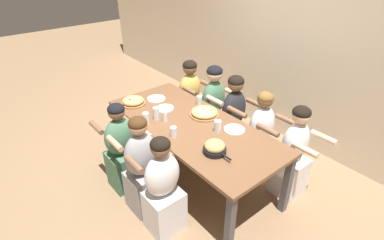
{
  "coord_description": "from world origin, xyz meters",
  "views": [
    {
      "loc": [
        2.25,
        -1.84,
        2.55
      ],
      "look_at": [
        0.0,
        0.0,
        0.84
      ],
      "focal_mm": 28.0,
      "sensor_mm": 36.0,
      "label": 1
    }
  ],
  "objects_px": {
    "pizza_board_second": "(133,101)",
    "diner_far_right": "(293,156)",
    "diner_near_midright": "(163,190)",
    "pizza_board_main": "(204,113)",
    "diner_near_midleft": "(122,151)",
    "diner_far_left": "(190,99)",
    "drinking_glass_b": "(174,132)",
    "empty_plate_a": "(234,129)",
    "drinking_glass_c": "(146,119)",
    "empty_plate_b": "(156,99)",
    "drinking_glass_d": "(156,114)",
    "drinking_glass_f": "(218,127)",
    "diner_far_center": "(233,121)",
    "skillet_bowl": "(215,148)",
    "diner_far_midleft": "(213,110)",
    "drinking_glass_a": "(165,117)",
    "drinking_glass_e": "(199,100)",
    "empty_plate_c": "(165,108)",
    "diner_far_midright": "(260,139)",
    "diner_near_center": "(142,169)"
  },
  "relations": [
    {
      "from": "pizza_board_second",
      "to": "diner_far_right",
      "type": "distance_m",
      "value": 2.04
    },
    {
      "from": "diner_near_midright",
      "to": "pizza_board_main",
      "type": "bearing_deg",
      "value": 26.99
    },
    {
      "from": "diner_near_midleft",
      "to": "diner_far_left",
      "type": "distance_m",
      "value": 1.5
    },
    {
      "from": "drinking_glass_b",
      "to": "empty_plate_a",
      "type": "bearing_deg",
      "value": 62.02
    },
    {
      "from": "drinking_glass_c",
      "to": "empty_plate_b",
      "type": "bearing_deg",
      "value": 136.27
    },
    {
      "from": "pizza_board_second",
      "to": "drinking_glass_d",
      "type": "height_order",
      "value": "drinking_glass_d"
    },
    {
      "from": "drinking_glass_f",
      "to": "diner_near_midright",
      "type": "relative_size",
      "value": 0.12
    },
    {
      "from": "diner_far_center",
      "to": "diner_near_midright",
      "type": "bearing_deg",
      "value": 17.05
    },
    {
      "from": "skillet_bowl",
      "to": "diner_far_midleft",
      "type": "height_order",
      "value": "diner_far_midleft"
    },
    {
      "from": "pizza_board_second",
      "to": "diner_far_left",
      "type": "relative_size",
      "value": 0.27
    },
    {
      "from": "diner_far_center",
      "to": "diner_near_midleft",
      "type": "height_order",
      "value": "diner_far_center"
    },
    {
      "from": "pizza_board_main",
      "to": "diner_far_center",
      "type": "distance_m",
      "value": 0.54
    },
    {
      "from": "empty_plate_a",
      "to": "drinking_glass_b",
      "type": "distance_m",
      "value": 0.68
    },
    {
      "from": "drinking_glass_b",
      "to": "diner_far_left",
      "type": "xyz_separation_m",
      "value": [
        -0.99,
        1.02,
        -0.31
      ]
    },
    {
      "from": "drinking_glass_c",
      "to": "drinking_glass_f",
      "type": "bearing_deg",
      "value": 38.68
    },
    {
      "from": "diner_far_center",
      "to": "diner_far_midleft",
      "type": "distance_m",
      "value": 0.38
    },
    {
      "from": "empty_plate_a",
      "to": "empty_plate_b",
      "type": "height_order",
      "value": "same"
    },
    {
      "from": "drinking_glass_a",
      "to": "diner_far_center",
      "type": "bearing_deg",
      "value": 75.41
    },
    {
      "from": "empty_plate_a",
      "to": "diner_far_left",
      "type": "xyz_separation_m",
      "value": [
        -1.31,
        0.43,
        -0.26
      ]
    },
    {
      "from": "empty_plate_b",
      "to": "diner_far_right",
      "type": "height_order",
      "value": "diner_far_right"
    },
    {
      "from": "pizza_board_second",
      "to": "drinking_glass_e",
      "type": "bearing_deg",
      "value": 50.67
    },
    {
      "from": "diner_far_right",
      "to": "diner_far_midleft",
      "type": "distance_m",
      "value": 1.3
    },
    {
      "from": "pizza_board_main",
      "to": "drinking_glass_a",
      "type": "bearing_deg",
      "value": -112.89
    },
    {
      "from": "pizza_board_main",
      "to": "drinking_glass_d",
      "type": "distance_m",
      "value": 0.57
    },
    {
      "from": "pizza_board_main",
      "to": "diner_near_midleft",
      "type": "distance_m",
      "value": 1.06
    },
    {
      "from": "drinking_glass_d",
      "to": "diner_far_left",
      "type": "xyz_separation_m",
      "value": [
        -0.56,
        0.95,
        -0.32
      ]
    },
    {
      "from": "drinking_glass_d",
      "to": "diner_far_midleft",
      "type": "xyz_separation_m",
      "value": [
        -0.04,
        0.95,
        -0.29
      ]
    },
    {
      "from": "diner_far_midleft",
      "to": "diner_near_midleft",
      "type": "height_order",
      "value": "diner_far_midleft"
    },
    {
      "from": "drinking_glass_a",
      "to": "skillet_bowl",
      "type": "bearing_deg",
      "value": 2.04
    },
    {
      "from": "diner_far_midleft",
      "to": "drinking_glass_a",
      "type": "bearing_deg",
      "value": 9.18
    },
    {
      "from": "drinking_glass_f",
      "to": "diner_near_midleft",
      "type": "xyz_separation_m",
      "value": [
        -0.71,
        -0.82,
        -0.34
      ]
    },
    {
      "from": "drinking_glass_d",
      "to": "diner_near_midright",
      "type": "relative_size",
      "value": 0.13
    },
    {
      "from": "drinking_glass_b",
      "to": "diner_far_left",
      "type": "height_order",
      "value": "diner_far_left"
    },
    {
      "from": "drinking_glass_d",
      "to": "diner_far_center",
      "type": "distance_m",
      "value": 1.06
    },
    {
      "from": "drinking_glass_f",
      "to": "diner_near_midright",
      "type": "distance_m",
      "value": 0.9
    },
    {
      "from": "empty_plate_c",
      "to": "diner_far_center",
      "type": "relative_size",
      "value": 0.19
    },
    {
      "from": "pizza_board_second",
      "to": "drinking_glass_b",
      "type": "xyz_separation_m",
      "value": [
        0.94,
        -0.05,
        0.02
      ]
    },
    {
      "from": "pizza_board_main",
      "to": "drinking_glass_e",
      "type": "xyz_separation_m",
      "value": [
        -0.26,
        0.14,
        0.02
      ]
    },
    {
      "from": "drinking_glass_e",
      "to": "drinking_glass_f",
      "type": "bearing_deg",
      "value": -23.34
    },
    {
      "from": "diner_far_right",
      "to": "diner_far_midleft",
      "type": "bearing_deg",
      "value": -90.0
    },
    {
      "from": "diner_near_midright",
      "to": "drinking_glass_b",
      "type": "bearing_deg",
      "value": 41.22
    },
    {
      "from": "empty_plate_c",
      "to": "drinking_glass_f",
      "type": "xyz_separation_m",
      "value": [
        0.79,
        0.14,
        0.05
      ]
    },
    {
      "from": "pizza_board_second",
      "to": "drinking_glass_c",
      "type": "relative_size",
      "value": 2.35
    },
    {
      "from": "skillet_bowl",
      "to": "diner_far_left",
      "type": "xyz_separation_m",
      "value": [
        -1.47,
        0.88,
        -0.32
      ]
    },
    {
      "from": "empty_plate_c",
      "to": "diner_far_right",
      "type": "bearing_deg",
      "value": 27.69
    },
    {
      "from": "diner_far_midright",
      "to": "pizza_board_main",
      "type": "bearing_deg",
      "value": -47.5
    },
    {
      "from": "diner_near_midright",
      "to": "diner_near_center",
      "type": "bearing_deg",
      "value": 90.0
    },
    {
      "from": "diner_far_midleft",
      "to": "diner_near_midright",
      "type": "bearing_deg",
      "value": 30.0
    },
    {
      "from": "drinking_glass_e",
      "to": "diner_far_left",
      "type": "distance_m",
      "value": 0.74
    },
    {
      "from": "diner_near_midright",
      "to": "diner_near_midleft",
      "type": "bearing_deg",
      "value": 90.0
    }
  ]
}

